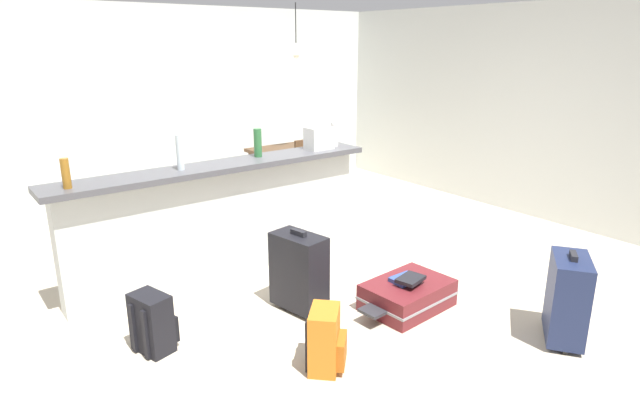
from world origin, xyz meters
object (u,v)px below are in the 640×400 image
at_px(book_stack, 407,279).
at_px(bottle_clear, 180,152).
at_px(backpack_orange, 326,340).
at_px(pendant_lamp, 296,49).
at_px(backpack_black, 153,323).
at_px(bottle_white, 335,135).
at_px(grocery_bag, 319,138).
at_px(dining_table, 297,155).
at_px(suitcase_flat_maroon, 407,295).
at_px(bottle_green, 258,143).
at_px(suitcase_upright_black, 299,271).
at_px(dining_chair_near_partition, 314,174).
at_px(suitcase_upright_navy, 567,298).
at_px(bottle_amber, 66,173).

bearing_deg(book_stack, bottle_clear, 128.70).
distance_m(bottle_clear, backpack_orange, 2.00).
relative_size(backpack_orange, book_stack, 1.64).
bearing_deg(pendant_lamp, backpack_black, -141.59).
bearing_deg(bottle_white, grocery_bag, -177.27).
bearing_deg(bottle_clear, grocery_bag, 0.22).
relative_size(dining_table, suitcase_flat_maroon, 1.30).
relative_size(bottle_green, backpack_orange, 0.62).
bearing_deg(suitcase_upright_black, grocery_bag, 45.91).
distance_m(backpack_orange, book_stack, 1.05).
height_order(bottle_white, book_stack, bottle_white).
height_order(bottle_green, dining_chair_near_partition, bottle_green).
height_order(pendant_lamp, backpack_black, pendant_lamp).
distance_m(pendant_lamp, suitcase_upright_navy, 4.21).
height_order(bottle_clear, pendant_lamp, pendant_lamp).
distance_m(bottle_white, pendant_lamp, 1.64).
height_order(grocery_bag, book_stack, grocery_bag).
height_order(bottle_amber, suitcase_upright_navy, bottle_amber).
relative_size(bottle_green, backpack_black, 0.62).
bearing_deg(suitcase_upright_navy, bottle_green, 110.40).
height_order(suitcase_upright_black, book_stack, suitcase_upright_black).
height_order(bottle_green, backpack_black, bottle_green).
bearing_deg(bottle_green, pendant_lamp, 43.79).
bearing_deg(book_stack, suitcase_flat_maroon, 11.89).
bearing_deg(dining_chair_near_partition, suitcase_upright_black, -129.59).
distance_m(grocery_bag, suitcase_flat_maroon, 1.83).
relative_size(grocery_bag, dining_table, 0.24).
xyz_separation_m(bottle_green, backpack_orange, (-0.61, -1.79, -0.96)).
distance_m(dining_chair_near_partition, suitcase_upright_navy, 3.41).
xyz_separation_m(suitcase_flat_maroon, backpack_black, (-1.84, 0.65, 0.09)).
relative_size(bottle_amber, book_stack, 0.87).
height_order(pendant_lamp, suitcase_upright_black, pendant_lamp).
bearing_deg(pendant_lamp, bottle_clear, -147.55).
distance_m(dining_chair_near_partition, backpack_orange, 3.23).
bearing_deg(bottle_clear, suitcase_upright_navy, -55.23).
distance_m(bottle_amber, backpack_orange, 2.21).
distance_m(bottle_amber, dining_table, 3.40).
xyz_separation_m(bottle_white, dining_table, (0.49, 1.38, -0.51)).
height_order(bottle_white, dining_table, bottle_white).
xyz_separation_m(pendant_lamp, backpack_orange, (-1.96, -3.09, -1.77)).
xyz_separation_m(suitcase_flat_maroon, suitcase_upright_black, (-0.70, 0.51, 0.22)).
xyz_separation_m(dining_chair_near_partition, backpack_orange, (-1.87, -2.62, -0.31)).
distance_m(suitcase_upright_black, backpack_orange, 0.83).
xyz_separation_m(grocery_bag, suitcase_upright_navy, (0.28, -2.50, -0.81)).
relative_size(bottle_white, backpack_orange, 0.59).
bearing_deg(suitcase_upright_black, backpack_black, 173.02).
bearing_deg(grocery_bag, suitcase_upright_navy, -83.54).
distance_m(grocery_bag, suitcase_upright_navy, 2.65).
distance_m(grocery_bag, backpack_black, 2.44).
height_order(grocery_bag, dining_chair_near_partition, grocery_bag).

